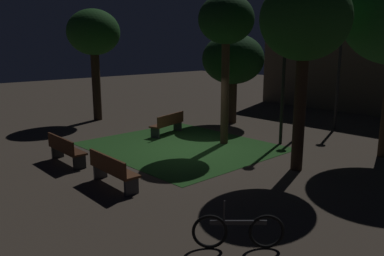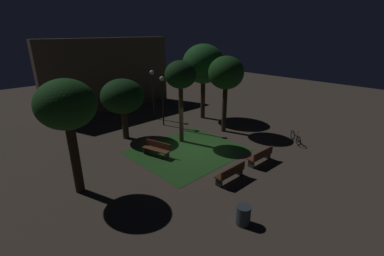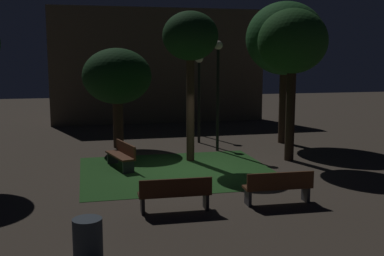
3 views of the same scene
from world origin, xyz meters
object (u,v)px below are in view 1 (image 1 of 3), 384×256
tree_back_right (233,60)px  bicycle (238,231)px  tree_right_canopy (305,21)px  bench_front_right (168,123)px  tree_tall_center (94,34)px  bench_lawn_edge (112,169)px  lamp_post_plaza_west (305,69)px  lamp_post_near_wall (339,64)px  bench_corner (65,149)px  tree_back_left (226,23)px  lamp_post_path_center (284,62)px

tree_back_right → bicycle: tree_back_right is taller
tree_right_canopy → tree_back_right: size_ratio=1.32×
bench_front_right → tree_tall_center: tree_tall_center is taller
tree_back_right → bicycle: bearing=-48.2°
bench_lawn_edge → bicycle: bicycle is taller
tree_right_canopy → bicycle: tree_right_canopy is taller
lamp_post_plaza_west → lamp_post_near_wall: (0.48, 1.92, 0.13)m
bench_lawn_edge → bench_front_right: same height
bench_corner → lamp_post_near_wall: bearing=73.1°
bench_corner → lamp_post_near_wall: size_ratio=0.44×
tree_back_left → bicycle: bearing=-45.8°
bench_front_right → bicycle: size_ratio=1.45×
tree_tall_center → bench_corner: bearing=-37.3°
lamp_post_path_center → bench_lawn_edge: bearing=-93.2°
lamp_post_plaza_west → bench_front_right: bearing=-132.5°
tree_tall_center → bench_front_right: bearing=5.8°
tree_tall_center → lamp_post_path_center: (8.92, 2.64, -1.10)m
bench_corner → tree_right_canopy: 8.05m
tree_tall_center → lamp_post_near_wall: (9.10, 6.49, -1.29)m
bench_corner → tree_back_left: tree_back_left is taller
tree_right_canopy → tree_back_left: 3.67m
tree_right_canopy → bench_lawn_edge: bearing=-117.6°
bicycle → tree_back_right: bearing=131.8°
bench_front_right → tree_tall_center: size_ratio=0.35×
bench_corner → tree_back_right: size_ratio=0.43×
bench_front_right → lamp_post_near_wall: lamp_post_near_wall is taller
bench_front_right → lamp_post_plaza_west: size_ratio=0.48×
bench_lawn_edge → lamp_post_near_wall: (0.57, 10.90, 2.35)m
bench_lawn_edge → lamp_post_path_center: (0.39, 7.05, 2.54)m
bench_front_right → tree_right_canopy: (6.15, -0.12, 3.80)m
lamp_post_near_wall → bicycle: size_ratio=3.21×
bench_front_right → lamp_post_path_center: 5.23m
tree_right_canopy → tree_back_left: size_ratio=1.02×
tree_back_right → tree_tall_center: tree_tall_center is taller
bench_corner → lamp_post_plaza_west: size_ratio=0.46×
tree_back_right → bench_front_right: bearing=-92.3°
bench_corner → lamp_post_near_wall: 11.63m
lamp_post_plaza_west → bicycle: size_ratio=3.04×
tree_tall_center → lamp_post_path_center: size_ratio=1.20×
tree_right_canopy → lamp_post_near_wall: (-1.93, 6.11, -1.45)m
bench_lawn_edge → lamp_post_near_wall: lamp_post_near_wall is taller
bench_front_right → tree_back_right: size_ratio=0.45×
bicycle → tree_back_left: bearing=134.2°
bench_front_right → tree_back_left: (2.55, 0.62, 3.94)m
bench_corner → lamp_post_plaza_west: 9.67m
tree_back_right → lamp_post_near_wall: tree_back_right is taller
bench_front_right → lamp_post_plaza_west: (3.73, 4.08, 2.22)m
bicycle → lamp_post_path_center: bearing=118.9°
tree_tall_center → lamp_post_plaza_west: (8.62, 4.57, -1.42)m
bench_lawn_edge → lamp_post_plaza_west: 9.25m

